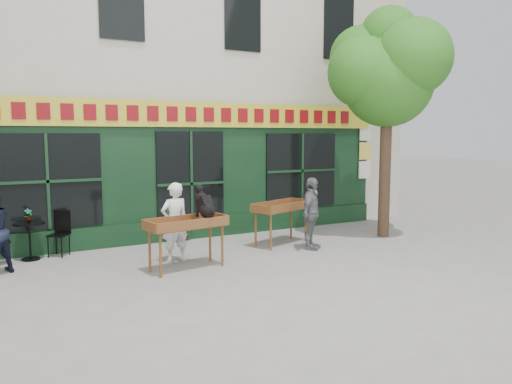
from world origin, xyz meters
TOP-DOWN VIEW (x-y plane):
  - ground at (0.00, 0.00)m, footprint 80.00×80.00m
  - building at (0.00, 5.97)m, footprint 14.00×7.26m
  - street_tree at (4.34, 0.36)m, footprint 3.05×2.90m
  - book_cart_center at (-1.10, -0.22)m, footprint 1.57×0.83m
  - dog at (-0.75, -0.27)m, footprint 0.42×0.64m
  - woman at (-1.10, 0.43)m, footprint 0.63×0.46m
  - book_cart_right at (1.59, 0.76)m, footprint 1.62×1.08m
  - man_right at (1.89, 0.01)m, footprint 0.97×0.89m
  - bistro_table at (-3.62, 1.97)m, footprint 0.60×0.60m
  - bistro_chair_right at (-3.02, 2.09)m, footprint 0.51×0.51m
  - potted_plant at (-3.62, 1.97)m, footprint 0.18×0.15m
  - chalkboard at (-0.38, 2.19)m, footprint 0.59×0.32m

SIDE VIEW (x-z plane):
  - ground at x=0.00m, z-range 0.00..0.00m
  - chalkboard at x=-0.38m, z-range 0.01..0.79m
  - bistro_table at x=-3.62m, z-range 0.16..0.92m
  - bistro_chair_right at x=-3.02m, z-range 0.08..1.03m
  - woman at x=-1.10m, z-range 0.00..1.59m
  - man_right at x=1.89m, z-range 0.00..1.59m
  - book_cart_center at x=-1.10m, z-range 0.33..1.32m
  - book_cart_right at x=1.59m, z-range 0.33..1.32m
  - potted_plant at x=-3.62m, z-range 0.76..1.05m
  - dog at x=-0.75m, z-range 0.99..1.59m
  - street_tree at x=4.34m, z-range 1.31..6.91m
  - building at x=0.00m, z-range -0.03..9.97m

